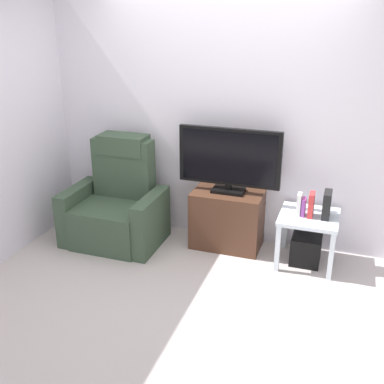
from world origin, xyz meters
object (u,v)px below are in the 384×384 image
Objects in this scene: book_middle at (304,207)px; book_rightmost at (311,205)px; tv_stand at (227,219)px; television at (229,159)px; book_leftmost at (299,204)px; game_console at (327,205)px; side_table at (308,223)px; subwoofer_box at (306,250)px; recliner_armchair at (117,206)px.

book_middle is 0.07m from book_rightmost.
television is at bearing 90.00° from tv_stand.
game_console is (0.24, 0.03, 0.02)m from book_leftmost.
tv_stand is 1.30× the size of side_table.
side_table is 1.96× the size of subwoofer_box.
recliner_armchair is at bearing -168.49° from television.
side_table is at bearing -176.05° from game_console.
recliner_armchair reaches higher than side_table.
tv_stand is at bearing 173.93° from side_table.
recliner_armchair is at bearing -176.89° from book_rightmost.
subwoofer_box is at bearing -176.05° from game_console.
side_table is 0.21m from book_leftmost.
side_table is 0.18m from book_middle.
book_leftmost reaches higher than side_table.
book_leftmost is 0.11m from book_rightmost.
recliner_armchair is 1.97m from book_rightmost.
game_console reaches higher than book_rightmost.
book_leftmost is (1.84, 0.11, 0.23)m from recliner_armchair.
book_rightmost is at bearing -66.25° from subwoofer_box.
television is 0.94× the size of recliner_armchair.
book_middle is (0.75, -0.12, -0.35)m from television.
side_table is (0.81, -0.10, -0.52)m from television.
side_table is at bearing 8.93° from recliner_armchair.
television reaches higher than tv_stand.
book_leftmost is (0.71, -0.11, 0.31)m from tv_stand.
book_middle is (-0.06, -0.02, 0.45)m from subwoofer_box.
subwoofer_box is 1.63× the size of book_middle.
tv_stand is 0.82m from side_table.
game_console is (2.08, 0.14, 0.25)m from recliner_armchair.
game_console is (0.95, -0.08, 0.33)m from tv_stand.
television is at bearing 16.74° from recliner_armchair.
book_leftmost is at bearing -168.69° from side_table.
book_rightmost is (0.07, 0.00, 0.03)m from book_middle.
book_leftmost is 0.91× the size of book_rightmost.
side_table is 0.20m from book_rightmost.
book_leftmost reaches higher than subwoofer_box.
subwoofer_box is 0.48m from book_leftmost.
book_rightmost is (0.01, -0.02, 0.20)m from side_table.
recliner_armchair is 2.10m from game_console.
tv_stand is 0.69× the size of television.
television reaches higher than game_console.
book_rightmost is at bearing -7.39° from tv_stand.
recliner_armchair is 4.68× the size of book_rightmost.
tv_stand is 0.65× the size of recliner_armchair.
television reaches higher than book_rightmost.
recliner_armchair is at bearing -169.40° from tv_stand.
tv_stand is 3.33× the size of book_leftmost.
game_console is (0.20, 0.03, 0.04)m from book_middle.
book_middle is at bearing -160.90° from subwoofer_box.
book_middle is at bearing -8.04° from tv_stand.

